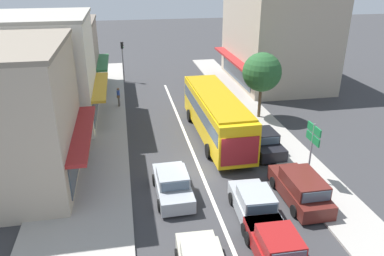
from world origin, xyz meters
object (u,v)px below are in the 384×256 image
sedan_queue_far_back (173,185)px  pedestrian_with_handbag_near (118,96)px  parked_sedan_kerb_second (262,142)px  parked_wagon_kerb_front (301,188)px  sedan_adjacent_lane_trail (278,250)px  street_tree_right (262,72)px  city_bus (216,113)px  sedan_queue_gap_filler (255,206)px  directional_road_sign (313,139)px  traffic_light_downstreet (123,55)px

sedan_queue_far_back → pedestrian_with_handbag_near: (-2.71, 14.37, 0.40)m
parked_sedan_kerb_second → pedestrian_with_handbag_near: size_ratio=2.61×
pedestrian_with_handbag_near → parked_wagon_kerb_front: bearing=-60.2°
sedan_adjacent_lane_trail → street_tree_right: street_tree_right is taller
sedan_adjacent_lane_trail → pedestrian_with_handbag_near: bearing=107.3°
pedestrian_with_handbag_near → city_bus: bearing=-48.2°
parked_wagon_kerb_front → parked_sedan_kerb_second: (0.10, 5.87, -0.08)m
sedan_queue_gap_filler → directional_road_sign: size_ratio=1.19×
sedan_adjacent_lane_trail → parked_wagon_kerb_front: parked_wagon_kerb_front is taller
sedan_adjacent_lane_trail → pedestrian_with_handbag_near: pedestrian_with_handbag_near is taller
city_bus → pedestrian_with_handbag_near: city_bus is taller
parked_sedan_kerb_second → traffic_light_downstreet: 20.33m
parked_sedan_kerb_second → pedestrian_with_handbag_near: bearing=132.4°
city_bus → parked_wagon_kerb_front: 8.93m
directional_road_sign → sedan_queue_gap_filler: bearing=-147.6°
directional_road_sign → pedestrian_with_handbag_near: directional_road_sign is taller
city_bus → pedestrian_with_handbag_near: bearing=131.8°
sedan_queue_far_back → parked_sedan_kerb_second: same height
sedan_queue_far_back → street_tree_right: (8.40, 9.79, 3.14)m
sedan_queue_far_back → sedan_queue_gap_filler: bearing=-35.8°
sedan_queue_far_back → parked_wagon_kerb_front: size_ratio=0.94×
city_bus → pedestrian_with_handbag_near: (-6.76, 7.56, -0.81)m
parked_sedan_kerb_second → traffic_light_downstreet: size_ratio=1.01×
parked_sedan_kerb_second → pedestrian_with_handbag_near: pedestrian_with_handbag_near is taller
sedan_adjacent_lane_trail → parked_sedan_kerb_second: (3.02, 9.91, 0.00)m
sedan_queue_gap_filler → parked_wagon_kerb_front: bearing=18.6°
sedan_queue_far_back → street_tree_right: street_tree_right is taller
sedan_queue_gap_filler → parked_wagon_kerb_front: (2.81, 0.95, 0.08)m
parked_wagon_kerb_front → traffic_light_downstreet: size_ratio=1.07×
sedan_adjacent_lane_trail → street_tree_right: bearing=72.7°
city_bus → parked_wagon_kerb_front: (2.44, -8.51, -1.14)m
parked_wagon_kerb_front → street_tree_right: street_tree_right is taller
sedan_queue_gap_filler → parked_sedan_kerb_second: size_ratio=1.00×
traffic_light_downstreet → parked_sedan_kerb_second: bearing=-64.5°
parked_wagon_kerb_front → pedestrian_with_handbag_near: 18.52m
sedan_adjacent_lane_trail → parked_wagon_kerb_front: (2.92, 4.04, 0.08)m
parked_sedan_kerb_second → street_tree_right: (1.81, 5.63, 3.14)m
parked_sedan_kerb_second → directional_road_sign: (1.14, -4.25, 2.04)m
sedan_queue_gap_filler → street_tree_right: size_ratio=0.80×
parked_wagon_kerb_front → traffic_light_downstreet: (-8.59, 24.12, 2.11)m
sedan_adjacent_lane_trail → parked_wagon_kerb_front: bearing=54.1°
city_bus → traffic_light_downstreet: bearing=111.5°
directional_road_sign → parked_sedan_kerb_second: bearing=105.0°
sedan_adjacent_lane_trail → parked_sedan_kerb_second: same height
parked_wagon_kerb_front → pedestrian_with_handbag_near: size_ratio=2.76×
sedan_queue_far_back → traffic_light_downstreet: traffic_light_downstreet is taller
sedan_queue_far_back → pedestrian_with_handbag_near: bearing=100.7°
sedan_adjacent_lane_trail → street_tree_right: 16.57m
sedan_adjacent_lane_trail → directional_road_sign: (4.16, 5.66, 2.04)m
parked_wagon_kerb_front → street_tree_right: 12.04m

